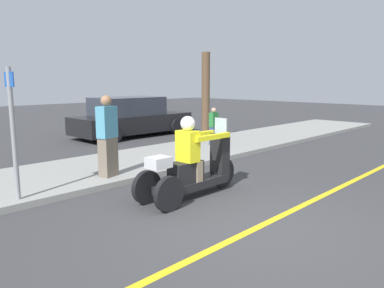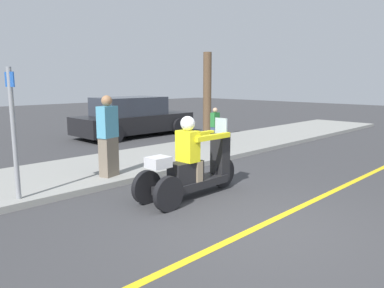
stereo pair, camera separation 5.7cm
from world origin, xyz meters
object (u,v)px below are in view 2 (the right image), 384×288
(parked_car_lot_left, at_px, (133,118))
(spectator_by_tree, at_px, (108,138))
(street_sign, at_px, (13,129))
(spectator_with_child, at_px, (215,127))
(motorcycle_trike, at_px, (192,168))
(tree_trunk, at_px, (207,96))

(parked_car_lot_left, bearing_deg, spectator_by_tree, -130.84)
(parked_car_lot_left, height_order, street_sign, street_sign)
(spectator_with_child, xyz_separation_m, street_sign, (-6.47, -1.25, 0.64))
(motorcycle_trike, xyz_separation_m, street_sign, (-2.42, 1.75, 0.78))
(tree_trunk, bearing_deg, spectator_with_child, -126.10)
(motorcycle_trike, bearing_deg, spectator_by_tree, 103.62)
(motorcycle_trike, distance_m, spectator_by_tree, 2.07)
(spectator_by_tree, relative_size, tree_trunk, 0.58)
(motorcycle_trike, xyz_separation_m, parked_car_lot_left, (3.86, 6.99, 0.17))
(motorcycle_trike, relative_size, spectator_with_child, 1.98)
(spectator_with_child, distance_m, street_sign, 6.62)
(motorcycle_trike, bearing_deg, spectator_with_child, 36.44)
(spectator_with_child, height_order, street_sign, street_sign)
(motorcycle_trike, distance_m, tree_trunk, 6.31)
(parked_car_lot_left, bearing_deg, tree_trunk, -73.14)
(tree_trunk, bearing_deg, parked_car_lot_left, 106.86)
(motorcycle_trike, bearing_deg, street_sign, 144.18)
(spectator_with_child, xyz_separation_m, tree_trunk, (0.73, 1.00, 0.90))
(spectator_with_child, relative_size, spectator_by_tree, 0.68)
(spectator_by_tree, distance_m, street_sign, 1.99)
(motorcycle_trike, height_order, spectator_by_tree, spectator_by_tree)
(motorcycle_trike, xyz_separation_m, spectator_by_tree, (-0.48, 1.97, 0.40))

